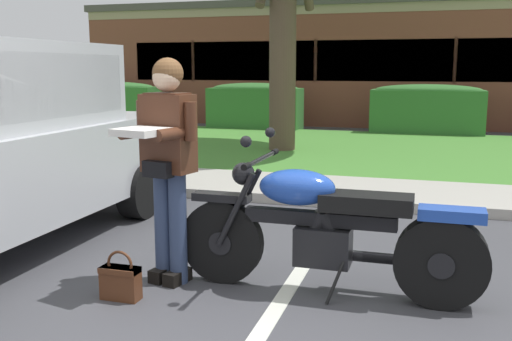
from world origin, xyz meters
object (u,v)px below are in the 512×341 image
Objects in this scene: handbag at (120,280)px; hedge_center_right at (427,109)px; hedge_left at (109,102)px; hedge_center_left at (255,105)px; rider_person at (167,153)px; brick_building at (452,64)px; motorcycle at (339,231)px.

hedge_center_right is (1.82, 11.42, 0.51)m from handbag.
hedge_left is 1.20× the size of hedge_center_left.
rider_person reaches higher than handbag.
brick_building reaches higher than hedge_left.
rider_person is 0.58× the size of hedge_left.
hedge_center_right is 6.88m from brick_building.
rider_person is 11.12m from hedge_center_right.
hedge_center_left is at bearing 180.00° from hedge_center_right.
hedge_center_right is at bearing 88.09° from motorcycle.
motorcycle is 13.75m from hedge_left.
hedge_left is 4.39m from hedge_center_left.
brick_building is (0.61, 6.77, 1.11)m from hedge_center_right.
motorcycle reaches higher than handbag.
motorcycle is 0.84× the size of hedge_center_right.
hedge_center_left reaches higher than motorcycle.
hedge_left is at bearing 123.00° from rider_person.
motorcycle is 1.39m from rider_person.
hedge_center_right is (4.39, 0.00, 0.00)m from hedge_center_left.
rider_person is 17.92m from brick_building.
hedge_center_right reaches higher than motorcycle.
hedge_left reaches higher than motorcycle.
handbag is 0.13× the size of hedge_center_right.
brick_building reaches higher than handbag.
brick_building is at bearing 35.78° from hedge_left.
hedge_center_right is at bearing -95.18° from brick_building.
hedge_left is at bearing 180.00° from hedge_center_right.
hedge_center_right is at bearing 81.52° from rider_person.
hedge_center_left and hedge_center_right have the same top height.
motorcycle is at bearing 5.49° from rider_person.
hedge_left is at bearing 127.75° from motorcycle.
hedge_center_left is at bearing -126.47° from brick_building.
motorcycle is 17.71m from brick_building.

